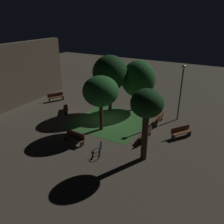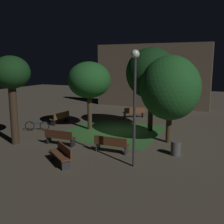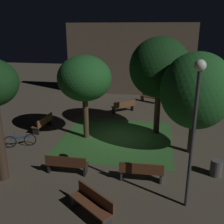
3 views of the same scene
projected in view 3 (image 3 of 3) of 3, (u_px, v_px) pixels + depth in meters
ground_plane at (119, 138)px, 14.91m from camera, size 60.00×60.00×0.00m
grass_lawn at (117, 138)px, 14.79m from camera, size 6.20×6.24×0.01m
bench_corner at (67, 164)px, 11.07m from camera, size 1.81×0.50×0.88m
bench_near_trees at (141, 171)px, 10.53m from camera, size 1.81×0.52×0.88m
bench_by_lamp at (124, 106)px, 19.28m from camera, size 1.72×1.48×0.88m
bench_back_row at (92, 203)px, 8.60m from camera, size 1.73×1.46×0.88m
bench_front_left at (43, 123)px, 15.90m from camera, size 0.61×1.83×0.88m
bench_lawn_edge at (151, 97)px, 21.88m from camera, size 1.81×1.29×0.88m
tree_lawn_side at (160, 68)px, 14.38m from camera, size 3.39×3.39×5.61m
tree_back_right at (196, 91)px, 12.20m from camera, size 3.42×3.42×5.03m
tree_right_canopy at (84, 79)px, 13.91m from camera, size 2.94×2.94×4.68m
lamp_post_plaza_east at (195, 114)px, 8.15m from camera, size 0.36×0.36×5.15m
trash_bin at (216, 168)px, 11.00m from camera, size 0.50×0.50×0.72m
bicycle at (20, 141)px, 13.69m from camera, size 1.53×0.78×0.93m
building_wall_backdrop at (130, 60)px, 23.85m from camera, size 11.73×0.80×6.47m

